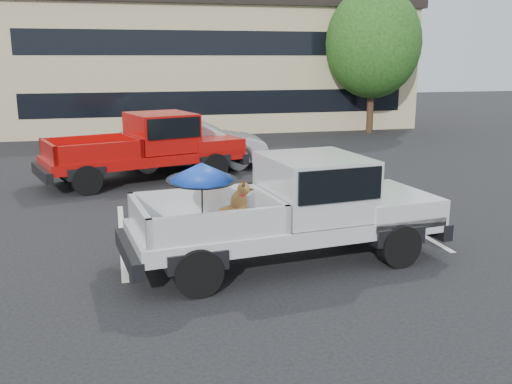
# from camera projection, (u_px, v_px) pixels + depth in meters

# --- Properties ---
(ground) EXTENTS (90.00, 90.00, 0.00)m
(ground) POSITION_uv_depth(u_px,v_px,m) (293.00, 257.00, 10.42)
(ground) COLOR black
(ground) RESTS_ON ground
(stripe_left) EXTENTS (0.12, 5.00, 0.01)m
(stripe_left) POSITION_uv_depth(u_px,v_px,m) (122.00, 237.00, 11.60)
(stripe_left) COLOR silver
(stripe_left) RESTS_ON ground
(stripe_right) EXTENTS (0.12, 5.00, 0.01)m
(stripe_right) POSITION_uv_depth(u_px,v_px,m) (391.00, 217.00, 13.02)
(stripe_right) COLOR silver
(stripe_right) RESTS_ON ground
(motel_building) EXTENTS (20.40, 8.40, 6.30)m
(motel_building) POSITION_uv_depth(u_px,v_px,m) (208.00, 64.00, 29.97)
(motel_building) COLOR tan
(motel_building) RESTS_ON ground
(tree_right) EXTENTS (4.46, 4.46, 6.78)m
(tree_right) POSITION_uv_depth(u_px,v_px,m) (373.00, 43.00, 26.69)
(tree_right) COLOR #332114
(tree_right) RESTS_ON ground
(tree_back) EXTENTS (4.68, 4.68, 7.11)m
(tree_back) POSITION_uv_depth(u_px,v_px,m) (267.00, 42.00, 33.48)
(tree_back) COLOR #332114
(tree_back) RESTS_ON ground
(silver_pickup) EXTENTS (5.88, 2.61, 2.06)m
(silver_pickup) POSITION_uv_depth(u_px,v_px,m) (302.00, 203.00, 10.07)
(silver_pickup) COLOR black
(silver_pickup) RESTS_ON ground
(red_pickup) EXTENTS (6.31, 3.67, 1.97)m
(red_pickup) POSITION_uv_depth(u_px,v_px,m) (156.00, 144.00, 16.87)
(red_pickup) COLOR black
(red_pickup) RESTS_ON ground
(silver_sedan) EXTENTS (4.97, 2.05, 1.60)m
(silver_sedan) POSITION_uv_depth(u_px,v_px,m) (193.00, 144.00, 18.70)
(silver_sedan) COLOR #AFB1B7
(silver_sedan) RESTS_ON ground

